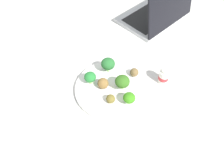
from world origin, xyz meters
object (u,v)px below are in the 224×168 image
at_px(broccoli_floret_front_left, 90,77).
at_px(meatball_center, 111,99).
at_px(meatball_front_left, 134,72).
at_px(broccoli_floret_back_right, 129,98).
at_px(plate, 112,89).
at_px(broccoli_floret_mid_right, 108,64).
at_px(fork, 41,96).
at_px(meatball_near_rim, 103,83).
at_px(laptop, 157,13).
at_px(yogurt_bottle, 164,76).
at_px(napkin, 43,92).
at_px(broccoli_floret_back_left, 122,82).
at_px(knife, 40,88).

height_order(broccoli_floret_front_left, meatball_center, broccoli_floret_front_left).
bearing_deg(meatball_front_left, broccoli_floret_back_right, 68.33).
bearing_deg(plate, broccoli_floret_mid_right, -89.19).
xyz_separation_m(broccoli_floret_front_left, fork, (0.19, 0.02, -0.04)).
bearing_deg(meatball_front_left, fork, 4.79).
relative_size(meatball_near_rim, laptop, 0.11).
distance_m(meatball_center, meatball_front_left, 0.15).
height_order(broccoli_floret_mid_right, meatball_near_rim, broccoli_floret_mid_right).
xyz_separation_m(broccoli_floret_back_right, meatball_front_left, (-0.05, -0.12, -0.01)).
height_order(plate, meatball_front_left, meatball_front_left).
distance_m(fork, laptop, 0.67).
bearing_deg(yogurt_bottle, napkin, -3.43).
relative_size(fork, yogurt_bottle, 1.79).
relative_size(broccoli_floret_back_left, broccoli_floret_front_left, 1.17).
xyz_separation_m(broccoli_floret_back_left, yogurt_bottle, (-0.17, -0.02, -0.02)).
height_order(broccoli_floret_back_left, fork, broccoli_floret_back_left).
bearing_deg(meatball_front_left, broccoli_floret_front_left, 2.56).
distance_m(broccoli_floret_back_right, yogurt_bottle, 0.18).
xyz_separation_m(broccoli_floret_front_left, yogurt_bottle, (-0.28, 0.03, -0.02)).
height_order(yogurt_bottle, laptop, laptop).
relative_size(meatball_center, yogurt_bottle, 0.48).
relative_size(broccoli_floret_front_left, broccoli_floret_back_right, 1.09).
bearing_deg(fork, yogurt_bottle, 178.94).
xyz_separation_m(yogurt_bottle, laptop, (-0.09, -0.38, 0.01)).
distance_m(broccoli_floret_front_left, broccoli_floret_back_right, 0.17).
distance_m(broccoli_floret_mid_right, broccoli_floret_back_right, 0.17).
bearing_deg(yogurt_bottle, meatball_center, 17.18).
bearing_deg(knife, laptop, -148.98).
relative_size(broccoli_floret_front_left, meatball_center, 1.58).
bearing_deg(broccoli_floret_front_left, fork, 6.81).
bearing_deg(knife, fork, 94.00).
xyz_separation_m(plate, knife, (0.27, -0.05, -0.00)).
height_order(broccoli_floret_back_left, meatball_front_left, broccoli_floret_back_left).
bearing_deg(napkin, fork, 72.09).
distance_m(meatball_center, yogurt_bottle, 0.23).
bearing_deg(laptop, broccoli_floret_back_right, 62.10).
bearing_deg(meatball_center, broccoli_floret_back_right, 164.95).
relative_size(broccoli_floret_back_left, laptop, 0.16).
bearing_deg(plate, broccoli_floret_back_right, 120.48).
xyz_separation_m(broccoli_floret_mid_right, yogurt_bottle, (-0.20, 0.08, -0.02)).
bearing_deg(knife, broccoli_floret_back_right, 157.62).
bearing_deg(napkin, laptop, -147.30).
relative_size(plate, knife, 1.92).
distance_m(napkin, yogurt_bottle, 0.46).
xyz_separation_m(plate, broccoli_floret_mid_right, (0.00, -0.09, 0.05)).
bearing_deg(broccoli_floret_front_left, plate, 154.22).
distance_m(napkin, fork, 0.02).
bearing_deg(plate, broccoli_floret_back_left, 165.36).
bearing_deg(knife, broccoli_floret_mid_right, -172.47).
xyz_separation_m(meatball_front_left, laptop, (-0.20, -0.34, 0.01)).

